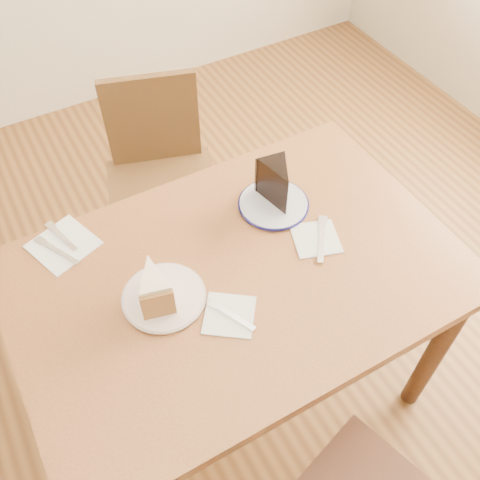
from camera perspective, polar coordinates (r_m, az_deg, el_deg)
name	(u,v)px	position (r m, az deg, el deg)	size (l,w,h in m)	color
ground	(238,388)	(2.09, -0.16, -15.53)	(4.00, 4.00, 0.00)	#482B13
table	(238,291)	(1.52, -0.22, -5.50)	(1.20, 0.80, 0.75)	#552F17
chair_far	(162,179)	(2.10, -8.35, 6.50)	(0.52, 0.52, 0.84)	#382210
plate_cream	(164,297)	(1.40, -8.11, -6.05)	(0.21, 0.21, 0.01)	white
plate_navy	(273,204)	(1.59, 3.59, 3.85)	(0.20, 0.20, 0.01)	silver
carrot_cake	(154,286)	(1.36, -9.15, -4.83)	(0.08, 0.11, 0.09)	beige
chocolate_cake	(278,187)	(1.55, 4.11, 5.70)	(0.09, 0.12, 0.12)	black
napkin_cream	(229,315)	(1.36, -1.15, -8.00)	(0.12, 0.12, 0.00)	white
napkin_navy	(316,239)	(1.52, 8.09, 0.15)	(0.13, 0.13, 0.00)	white
napkin_spare	(63,245)	(1.57, -18.32, -0.47)	(0.16, 0.16, 0.00)	white
fork_cream	(232,315)	(1.35, -0.90, -8.03)	(0.01, 0.14, 0.00)	silver
knife_navy	(322,239)	(1.52, 8.70, 0.11)	(0.02, 0.17, 0.00)	silver
fork_spare	(62,236)	(1.59, -18.47, 0.36)	(0.01, 0.14, 0.00)	silver
knife_spare	(57,251)	(1.56, -18.89, -1.10)	(0.01, 0.16, 0.00)	white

